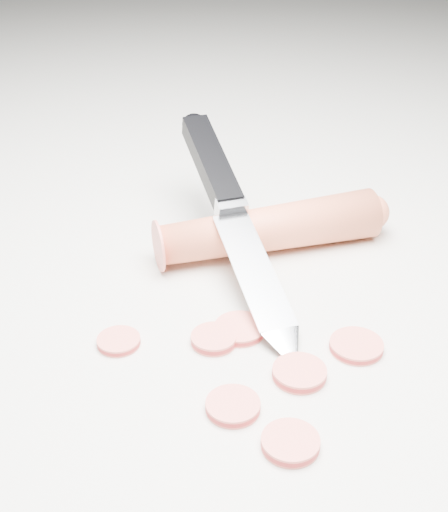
% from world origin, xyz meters
% --- Properties ---
extents(ground, '(2.40, 2.40, 0.00)m').
position_xyz_m(ground, '(0.00, 0.00, 0.00)').
color(ground, silver).
rests_on(ground, ground).
extents(carrot, '(0.17, 0.15, 0.04)m').
position_xyz_m(carrot, '(-0.03, 0.09, 0.02)').
color(carrot, '#E45E3B').
rests_on(carrot, ground).
extents(carrot_slice_0, '(0.03, 0.03, 0.01)m').
position_xyz_m(carrot_slice_0, '(-0.02, -0.04, 0.00)').
color(carrot_slice_0, '#F56658').
rests_on(carrot_slice_0, ground).
extents(carrot_slice_1, '(0.03, 0.03, 0.01)m').
position_xyz_m(carrot_slice_1, '(0.02, -0.10, 0.00)').
color(carrot_slice_1, '#F56658').
rests_on(carrot_slice_1, ground).
extents(carrot_slice_2, '(0.04, 0.04, 0.01)m').
position_xyz_m(carrot_slice_2, '(-0.01, -0.02, 0.00)').
color(carrot_slice_2, '#F56658').
rests_on(carrot_slice_2, ground).
extents(carrot_slice_3, '(0.04, 0.04, 0.01)m').
position_xyz_m(carrot_slice_3, '(0.06, -0.11, 0.00)').
color(carrot_slice_3, '#F56658').
rests_on(carrot_slice_3, ground).
extents(carrot_slice_4, '(0.04, 0.04, 0.01)m').
position_xyz_m(carrot_slice_4, '(0.07, -0.01, 0.00)').
color(carrot_slice_4, '#F56658').
rests_on(carrot_slice_4, ground).
extents(carrot_slice_5, '(0.03, 0.03, 0.01)m').
position_xyz_m(carrot_slice_5, '(-0.08, -0.07, 0.00)').
color(carrot_slice_5, '#F56658').
rests_on(carrot_slice_5, ground).
extents(carrot_slice_6, '(0.04, 0.04, 0.01)m').
position_xyz_m(carrot_slice_6, '(0.05, -0.05, 0.00)').
color(carrot_slice_6, '#F56658').
rests_on(carrot_slice_6, ground).
extents(kitchen_knife, '(0.21, 0.24, 0.09)m').
position_xyz_m(kitchen_knife, '(-0.05, 0.06, 0.04)').
color(kitchen_knife, '#B5B7BC').
rests_on(kitchen_knife, ground).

